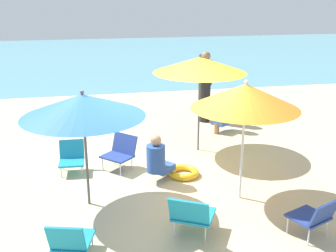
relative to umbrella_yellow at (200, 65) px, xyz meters
name	(u,v)px	position (x,y,z in m)	size (l,w,h in m)	color
ground_plane	(164,188)	(-1.03, -1.59, -1.77)	(40.00, 40.00, 0.00)	#CCB789
sea_water	(108,56)	(-1.03, 13.25, -1.77)	(40.00, 16.00, 0.01)	#5693A3
umbrella_yellow	(200,65)	(0.00, 0.00, 0.00)	(1.85, 1.85, 1.99)	#4C4C51
umbrella_blue	(83,106)	(-2.26, -1.89, -0.19)	(1.81, 1.81, 1.81)	#4C4C51
umbrella_orange	(245,96)	(0.10, -2.16, -0.10)	(1.62, 1.62, 1.91)	silver
beach_chair_a	(192,214)	(-0.93, -3.07, -1.42)	(0.75, 0.78, 0.64)	teal
beach_chair_b	(71,240)	(-2.50, -3.28, -1.49)	(0.58, 0.70, 0.59)	teal
beach_chair_c	(121,151)	(-1.65, -0.63, -1.42)	(0.72, 0.72, 0.63)	navy
beach_chair_d	(315,216)	(0.64, -3.43, -1.43)	(0.63, 0.66, 0.61)	navy
beach_chair_e	(72,156)	(-2.54, -0.57, -1.49)	(0.46, 0.52, 0.55)	teal
person_a	(205,87)	(0.68, 1.88, -0.88)	(0.31, 0.31, 1.75)	black
person_b	(225,112)	(0.92, 1.06, -1.31)	(0.54, 0.49, 0.93)	#2D519E
person_c	(158,159)	(-1.08, -1.33, -1.35)	(0.54, 0.52, 0.88)	#2D519E
swim_ring	(183,172)	(-0.59, -1.17, -1.71)	(0.56, 0.56, 0.12)	yellow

